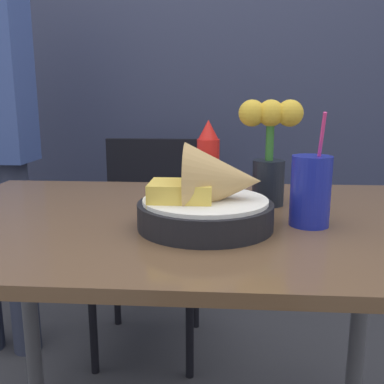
{
  "coord_description": "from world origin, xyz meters",
  "views": [
    {
      "loc": [
        0.09,
        -0.92,
        1.02
      ],
      "look_at": [
        0.03,
        -0.03,
        0.82
      ],
      "focal_mm": 40.0,
      "sensor_mm": 36.0,
      "label": 1
    }
  ],
  "objects_px": {
    "food_basket": "(211,199)",
    "ketchup_bottle": "(208,163)",
    "flower_vase": "(270,146)",
    "drink_cup": "(310,193)",
    "chair_far_window": "(151,222)"
  },
  "relations": [
    {
      "from": "ketchup_bottle",
      "to": "chair_far_window",
      "type": "bearing_deg",
      "value": 112.22
    },
    {
      "from": "ketchup_bottle",
      "to": "drink_cup",
      "type": "bearing_deg",
      "value": -42.64
    },
    {
      "from": "food_basket",
      "to": "ketchup_bottle",
      "type": "height_order",
      "value": "ketchup_bottle"
    },
    {
      "from": "food_basket",
      "to": "flower_vase",
      "type": "xyz_separation_m",
      "value": [
        0.13,
        0.2,
        0.09
      ]
    },
    {
      "from": "drink_cup",
      "to": "flower_vase",
      "type": "xyz_separation_m",
      "value": [
        -0.07,
        0.17,
        0.08
      ]
    },
    {
      "from": "ketchup_bottle",
      "to": "flower_vase",
      "type": "distance_m",
      "value": 0.16
    },
    {
      "from": "ketchup_bottle",
      "to": "drink_cup",
      "type": "relative_size",
      "value": 0.89
    },
    {
      "from": "chair_far_window",
      "to": "ketchup_bottle",
      "type": "distance_m",
      "value": 0.75
    },
    {
      "from": "ketchup_bottle",
      "to": "food_basket",
      "type": "bearing_deg",
      "value": -86.6
    },
    {
      "from": "chair_far_window",
      "to": "drink_cup",
      "type": "height_order",
      "value": "drink_cup"
    },
    {
      "from": "ketchup_bottle",
      "to": "flower_vase",
      "type": "bearing_deg",
      "value": -10.37
    },
    {
      "from": "food_basket",
      "to": "drink_cup",
      "type": "relative_size",
      "value": 1.18
    },
    {
      "from": "flower_vase",
      "to": "drink_cup",
      "type": "bearing_deg",
      "value": -68.56
    },
    {
      "from": "ketchup_bottle",
      "to": "flower_vase",
      "type": "xyz_separation_m",
      "value": [
        0.15,
        -0.03,
        0.05
      ]
    },
    {
      "from": "chair_far_window",
      "to": "drink_cup",
      "type": "bearing_deg",
      "value": -60.21
    }
  ]
}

